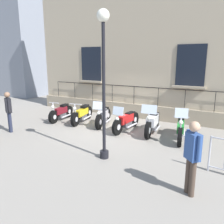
% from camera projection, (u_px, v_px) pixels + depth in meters
% --- Properties ---
extents(ground_plane, '(60.00, 60.00, 0.00)m').
position_uv_depth(ground_plane, '(114.00, 128.00, 10.52)').
color(ground_plane, gray).
extents(building_facade, '(0.82, 12.63, 7.86)m').
position_uv_depth(building_facade, '(138.00, 45.00, 11.86)').
color(building_facade, tan).
rests_on(building_facade, ground_plane).
extents(motorcycle_maroon, '(1.97, 0.57, 1.03)m').
position_uv_depth(motorcycle_maroon, '(61.00, 113.00, 11.77)').
color(motorcycle_maroon, black).
rests_on(motorcycle_maroon, ground_plane).
extents(motorcycle_yellow, '(2.15, 0.69, 1.06)m').
position_uv_depth(motorcycle_yellow, '(82.00, 114.00, 11.39)').
color(motorcycle_yellow, black).
rests_on(motorcycle_yellow, ground_plane).
extents(motorcycle_silver, '(1.94, 0.75, 1.27)m').
position_uv_depth(motorcycle_silver, '(103.00, 117.00, 10.80)').
color(motorcycle_silver, black).
rests_on(motorcycle_silver, ground_plane).
extents(motorcycle_red, '(2.18, 0.60, 1.20)m').
position_uv_depth(motorcycle_red, '(126.00, 121.00, 10.03)').
color(motorcycle_red, black).
rests_on(motorcycle_red, ground_plane).
extents(motorcycle_white, '(2.17, 0.75, 1.38)m').
position_uv_depth(motorcycle_white, '(152.00, 123.00, 9.61)').
color(motorcycle_white, black).
rests_on(motorcycle_white, ground_plane).
extents(motorcycle_green, '(2.23, 0.69, 1.41)m').
position_uv_depth(motorcycle_green, '(181.00, 129.00, 8.92)').
color(motorcycle_green, black).
rests_on(motorcycle_green, ground_plane).
extents(lamppost, '(0.37, 0.37, 4.49)m').
position_uv_depth(lamppost, '(104.00, 71.00, 6.70)').
color(lamppost, black).
rests_on(lamppost, ground_plane).
extents(pedestrian_standing, '(0.37, 0.47, 1.76)m').
position_uv_depth(pedestrian_standing, '(9.00, 109.00, 9.73)').
color(pedestrian_standing, '#23283D').
rests_on(pedestrian_standing, ground_plane).
extents(pedestrian_walking, '(0.41, 0.41, 1.78)m').
position_uv_depth(pedestrian_walking, '(192.00, 154.00, 5.14)').
color(pedestrian_walking, '#47382D').
rests_on(pedestrian_walking, ground_plane).
extents(distant_building, '(5.05, 5.43, 9.96)m').
position_uv_depth(distant_building, '(23.00, 38.00, 20.32)').
color(distant_building, gray).
rests_on(distant_building, ground_plane).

